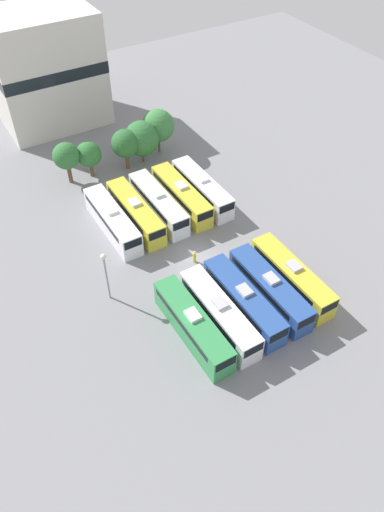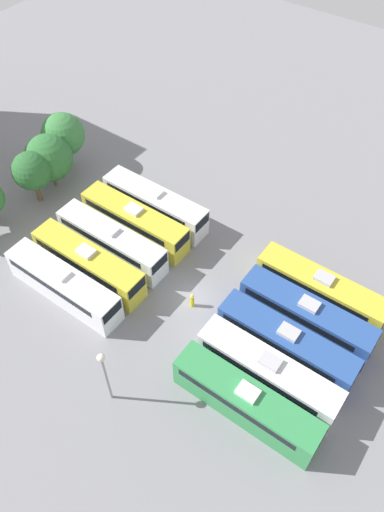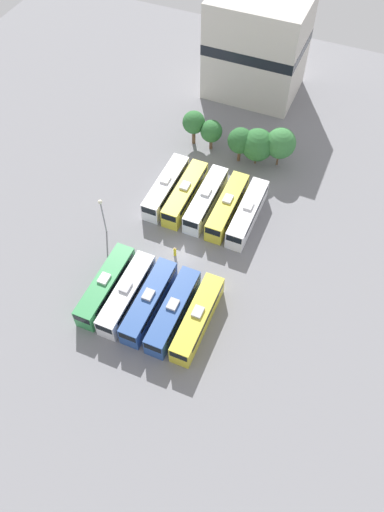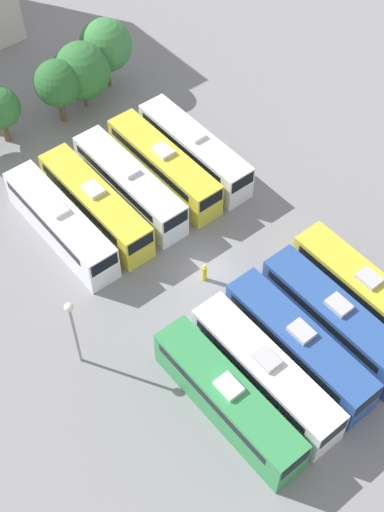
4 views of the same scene
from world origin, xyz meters
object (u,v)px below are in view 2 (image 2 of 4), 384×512
object	(u,v)px
bus_3	(306,315)
bus_6	(88,263)
light_pole	(104,369)
tree_3	(49,158)
bus_5	(63,284)
tree_4	(63,134)
bus_7	(111,241)
bus_4	(320,289)
worker_person	(192,300)
bus_9	(155,203)
tree_2	(32,171)
bus_1	(267,371)
bus_2	(286,342)
bus_0	(246,401)
bus_8	(135,221)

from	to	relation	value
bus_3	bus_6	size ratio (longest dim) A/B	1.00
light_pole	tree_3	xyz separation A→B (m)	(15.08, 21.73, -0.76)
bus_5	tree_4	world-z (taller)	tree_4
light_pole	bus_3	bearing A→B (deg)	-31.80
bus_7	light_pole	bearing A→B (deg)	-138.87
bus_4	bus_6	bearing A→B (deg)	117.54
bus_3	worker_person	distance (m)	9.87
bus_9	tree_2	bearing A→B (deg)	115.03
worker_person	tree_2	bearing A→B (deg)	85.58
bus_7	worker_person	xyz separation A→B (m)	(-0.59, -9.94, -0.94)
bus_1	bus_4	bearing A→B (deg)	1.40
bus_9	light_pole	size ratio (longest dim) A/B	1.80
bus_7	tree_4	size ratio (longest dim) A/B	1.75
bus_2	tree_2	xyz separation A→B (m)	(1.14, 30.31, 2.30)
bus_2	bus_4	world-z (taller)	same
bus_0	bus_4	distance (m)	12.70
bus_0	bus_7	distance (m)	19.91
bus_5	bus_7	bearing A→B (deg)	0.24
bus_9	tree_3	bearing A→B (deg)	102.85
bus_4	bus_5	xyz separation A→B (m)	(-12.87, 18.73, 0.00)
bus_0	bus_7	size ratio (longest dim) A/B	1.00
bus_8	bus_3	bearing A→B (deg)	-90.22
bus_3	bus_9	xyz separation A→B (m)	(3.19, 18.83, 0.00)
bus_0	tree_4	world-z (taller)	tree_4
bus_5	tree_2	world-z (taller)	tree_2
bus_8	tree_2	world-z (taller)	tree_2
bus_5	bus_8	distance (m)	9.75
bus_1	tree_4	world-z (taller)	tree_4
bus_2	light_pole	world-z (taller)	light_pole
bus_2	bus_9	xyz separation A→B (m)	(6.54, 18.74, 0.00)
bus_5	tree_4	xyz separation A→B (m)	(13.43, 12.90, 2.64)
bus_0	worker_person	world-z (taller)	bus_0
light_pole	tree_2	xyz separation A→B (m)	(12.41, 21.33, -0.52)
bus_6	bus_7	distance (m)	3.27
bus_2	bus_3	distance (m)	3.35
tree_3	bus_4	bearing A→B (deg)	-84.90
bus_2	tree_4	size ratio (longest dim) A/B	1.75
worker_person	bus_4	bearing A→B (deg)	-51.34
bus_2	bus_5	distance (m)	19.90
bus_8	tree_3	bearing A→B (deg)	88.14
bus_1	bus_3	size ratio (longest dim) A/B	1.00
bus_6	worker_person	distance (m)	10.26
bus_4	tree_2	bearing A→B (deg)	100.15
bus_6	tree_3	world-z (taller)	tree_3
bus_1	tree_3	bearing A→B (deg)	77.38
bus_5	bus_6	bearing A→B (deg)	-0.95
bus_1	bus_3	distance (m)	6.44
worker_person	tree_3	size ratio (longest dim) A/B	0.27
bus_6	bus_4	bearing A→B (deg)	-62.46
bus_0	bus_2	size ratio (longest dim) A/B	1.00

